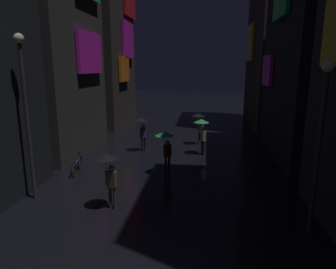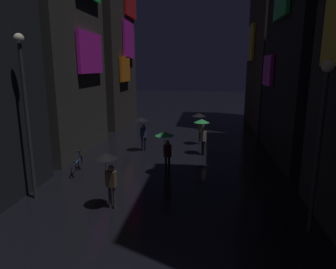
% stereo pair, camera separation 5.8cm
% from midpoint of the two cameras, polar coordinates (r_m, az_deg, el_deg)
% --- Properties ---
extents(building_left_far, '(4.25, 7.52, 14.12)m').
position_cam_midpoint_polar(building_left_far, '(27.89, -12.47, 16.53)').
color(building_left_far, '#2D2826').
rests_on(building_left_far, ground).
extents(building_right_mid, '(4.25, 8.17, 12.82)m').
position_cam_midpoint_polar(building_right_mid, '(18.60, 26.52, 15.54)').
color(building_right_mid, black).
rests_on(building_right_mid, ground).
extents(pedestrian_foreground_right_green, '(0.90, 0.90, 2.12)m').
position_cam_midpoint_polar(pedestrian_foreground_right_green, '(14.24, -0.61, -1.18)').
color(pedestrian_foreground_right_green, black).
rests_on(pedestrian_foreground_right_green, ground).
extents(pedestrian_far_right_black, '(0.90, 0.90, 2.12)m').
position_cam_midpoint_polar(pedestrian_far_right_black, '(19.89, 5.87, 2.77)').
color(pedestrian_far_right_black, '#2D2D38').
rests_on(pedestrian_far_right_black, ground).
extents(pedestrian_foreground_left_black, '(0.90, 0.90, 2.12)m').
position_cam_midpoint_polar(pedestrian_foreground_left_black, '(18.27, -5.21, 1.89)').
color(pedestrian_foreground_left_black, black).
rests_on(pedestrian_foreground_left_black, ground).
extents(pedestrian_midstreet_centre_green, '(0.90, 0.90, 2.12)m').
position_cam_midpoint_polar(pedestrian_midstreet_centre_green, '(17.62, 6.38, 1.46)').
color(pedestrian_midstreet_centre_green, black).
rests_on(pedestrian_midstreet_centre_green, ground).
extents(pedestrian_near_crossing_black, '(0.90, 0.90, 2.12)m').
position_cam_midpoint_polar(pedestrian_near_crossing_black, '(10.96, -11.59, -5.76)').
color(pedestrian_near_crossing_black, '#38332D').
rests_on(pedestrian_near_crossing_black, ground).
extents(bicycle_parked_at_storefront, '(0.30, 1.81, 0.96)m').
position_cam_midpoint_polar(bicycle_parked_at_storefront, '(15.47, -17.09, -5.56)').
color(bicycle_parked_at_storefront, black).
rests_on(bicycle_parked_at_storefront, ground).
extents(streetlamp_right_near, '(0.36, 0.36, 5.31)m').
position_cam_midpoint_polar(streetlamp_right_near, '(9.87, 26.98, 1.05)').
color(streetlamp_right_near, '#2D2D33').
rests_on(streetlamp_right_near, ground).
extents(streetlamp_left_near, '(0.36, 0.36, 6.27)m').
position_cam_midpoint_polar(streetlamp_left_near, '(12.30, -25.65, 5.69)').
color(streetlamp_left_near, '#2D2D33').
rests_on(streetlamp_left_near, ground).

